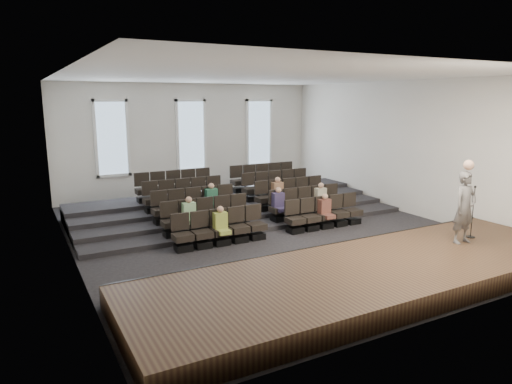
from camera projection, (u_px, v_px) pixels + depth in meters
ground at (267, 231)px, 15.15m from camera, size 14.00×14.00×0.00m
ceiling at (268, 76)px, 14.16m from camera, size 12.00×14.00×0.02m
wall_back at (191, 140)px, 20.71m from camera, size 12.00×0.04×5.00m
wall_front at (451, 196)px, 8.60m from camera, size 12.00×0.04×5.00m
wall_left at (66, 170)px, 11.86m from camera, size 0.04×14.00×5.00m
wall_right at (404, 147)px, 17.45m from camera, size 0.04×14.00×5.00m
stage at (374, 275)px, 10.70m from camera, size 11.80×3.60×0.50m
stage_lip at (328, 253)px, 12.23m from camera, size 11.80×0.06×0.52m
risers at (227, 206)px, 17.85m from camera, size 11.80×4.80×0.60m
seating_rows at (246, 202)px, 16.35m from camera, size 6.80×4.70×1.67m
windows at (191, 135)px, 20.61m from camera, size 8.44×0.10×3.24m
audience at (263, 204)px, 15.43m from camera, size 5.45×2.64×1.10m
speaker at (465, 208)px, 12.12m from camera, size 0.71×0.47×1.94m
mic_stand at (472, 222)px, 12.71m from camera, size 0.25×0.25×1.47m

